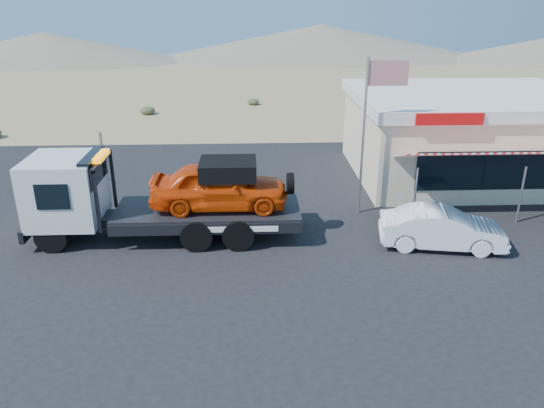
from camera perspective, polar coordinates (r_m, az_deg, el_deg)
The scene contains 7 objects.
ground at distance 16.80m, azimuth -3.72°, elevation -7.15°, with size 120.00×120.00×0.00m, color #9B8158.
asphalt_lot at distance 19.53m, azimuth 2.32°, elevation -2.74°, with size 32.00×24.00×0.02m, color black.
tow_truck at distance 18.75m, azimuth -12.19°, elevation 1.15°, with size 9.21×2.73×3.08m.
white_sedan at distance 18.81m, azimuth 17.83°, elevation -2.52°, with size 1.45×4.15×1.37m, color silver.
jerky_store at distance 26.43m, azimuth 20.13°, elevation 7.08°, with size 10.40×9.97×3.90m.
flagpole at distance 20.18m, azimuth 10.57°, elevation 8.99°, with size 1.55×0.10×6.00m.
distant_hills at distance 70.85m, azimuth -11.19°, elevation 16.39°, with size 126.00×48.00×4.20m.
Camera 1 is at (0.46, -14.69, 8.13)m, focal length 35.00 mm.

